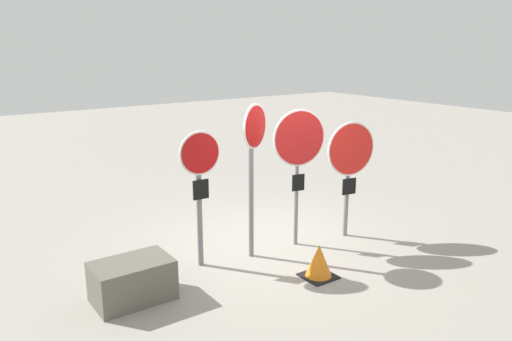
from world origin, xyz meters
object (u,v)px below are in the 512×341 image
at_px(stop_sign_1, 253,151).
at_px(storage_crate, 132,281).
at_px(stop_sign_0, 200,176).
at_px(stop_sign_2, 299,149).
at_px(stop_sign_3, 350,158).
at_px(traffic_cone_0, 319,261).

bearing_deg(stop_sign_1, storage_crate, 158.24).
distance_m(stop_sign_0, stop_sign_2, 1.77).
bearing_deg(stop_sign_2, stop_sign_0, -175.71).
relative_size(stop_sign_0, stop_sign_2, 0.91).
height_order(stop_sign_1, stop_sign_3, stop_sign_1).
bearing_deg(stop_sign_0, stop_sign_1, -8.22).
height_order(stop_sign_0, traffic_cone_0, stop_sign_0).
relative_size(stop_sign_3, storage_crate, 2.00).
bearing_deg(stop_sign_1, stop_sign_0, 141.39).
height_order(stop_sign_2, storage_crate, stop_sign_2).
xyz_separation_m(stop_sign_1, stop_sign_2, (0.88, -0.05, -0.05)).
relative_size(traffic_cone_0, storage_crate, 0.49).
bearing_deg(stop_sign_1, stop_sign_3, -35.59).
xyz_separation_m(stop_sign_3, traffic_cone_0, (-1.50, -0.91, -1.20)).
relative_size(stop_sign_2, traffic_cone_0, 4.64).
bearing_deg(stop_sign_3, traffic_cone_0, -139.08).
xyz_separation_m(stop_sign_3, storage_crate, (-4.01, 0.03, -1.17)).
height_order(stop_sign_1, traffic_cone_0, stop_sign_1).
distance_m(stop_sign_1, stop_sign_2, 0.88).
distance_m(stop_sign_1, storage_crate, 2.61).
distance_m(stop_sign_2, stop_sign_3, 1.04).
height_order(stop_sign_0, stop_sign_1, stop_sign_1).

